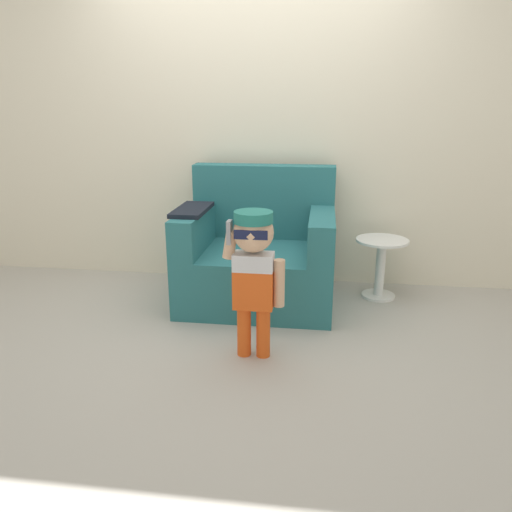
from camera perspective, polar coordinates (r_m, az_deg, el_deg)
ground_plane at (r=3.61m, az=-1.67°, el=-6.22°), size 10.00×10.00×0.00m
wall_back at (r=4.05m, az=-0.06°, el=15.28°), size 10.00×0.05×2.60m
armchair at (r=3.71m, az=0.30°, el=0.08°), size 1.11×0.89×0.97m
person_child at (r=2.78m, az=-0.25°, el=-0.69°), size 0.35×0.27×0.87m
side_table at (r=3.88m, az=14.06°, el=-0.71°), size 0.39×0.39×0.46m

